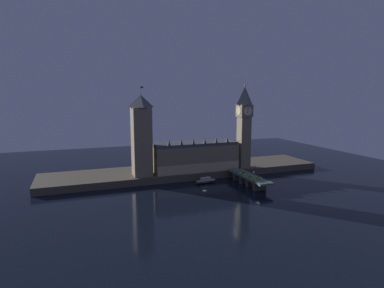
% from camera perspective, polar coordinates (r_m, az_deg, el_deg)
% --- Properties ---
extents(ground_plane, '(400.00, 400.00, 0.00)m').
position_cam_1_polar(ground_plane, '(222.81, 2.23, -7.67)').
color(ground_plane, black).
extents(embankment, '(220.00, 42.00, 5.14)m').
position_cam_1_polar(embankment, '(257.34, -1.13, -4.84)').
color(embankment, '#4C4438').
rests_on(embankment, ground_plane).
extents(parliament_hall, '(65.26, 23.41, 25.90)m').
position_cam_1_polar(parliament_hall, '(249.73, 0.44, -2.12)').
color(parliament_hall, '#7F7056').
rests_on(parliament_hall, embankment).
extents(clock_tower, '(10.63, 10.74, 65.82)m').
position_cam_1_polar(clock_tower, '(257.75, 9.25, 3.49)').
color(clock_tower, '#7F7056').
rests_on(clock_tower, embankment).
extents(victoria_tower, '(13.36, 13.36, 63.94)m').
position_cam_1_polar(victoria_tower, '(231.48, -8.97, 1.52)').
color(victoria_tower, '#7F7056').
rests_on(victoria_tower, embankment).
extents(bridge, '(10.55, 46.00, 6.65)m').
position_cam_1_polar(bridge, '(231.18, 10.06, -6.07)').
color(bridge, '#476656').
rests_on(bridge, ground_plane).
extents(car_northbound_lead, '(1.90, 4.52, 1.57)m').
position_cam_1_polar(car_northbound_lead, '(231.95, 9.18, -5.23)').
color(car_northbound_lead, yellow).
rests_on(car_northbound_lead, bridge).
extents(car_northbound_trail, '(1.87, 4.10, 1.38)m').
position_cam_1_polar(car_northbound_trail, '(223.97, 10.40, -5.79)').
color(car_northbound_trail, yellow).
rests_on(car_northbound_trail, bridge).
extents(car_southbound_lead, '(1.85, 4.70, 1.56)m').
position_cam_1_polar(car_southbound_lead, '(223.60, 11.86, -5.84)').
color(car_southbound_lead, yellow).
rests_on(car_southbound_lead, bridge).
extents(pedestrian_near_rail, '(0.38, 0.38, 1.68)m').
position_cam_1_polar(pedestrian_near_rail, '(216.21, 10.95, -6.27)').
color(pedestrian_near_rail, black).
rests_on(pedestrian_near_rail, bridge).
extents(pedestrian_mid_walk, '(0.38, 0.38, 1.66)m').
position_cam_1_polar(pedestrian_mid_walk, '(234.04, 10.87, -5.12)').
color(pedestrian_mid_walk, black).
rests_on(pedestrian_mid_walk, bridge).
extents(pedestrian_far_rail, '(0.38, 0.38, 1.77)m').
position_cam_1_polar(pedestrian_far_rail, '(235.83, 7.98, -4.92)').
color(pedestrian_far_rail, black).
rests_on(pedestrian_far_rail, bridge).
extents(street_lamp_near, '(1.34, 0.60, 6.59)m').
position_cam_1_polar(street_lamp_near, '(214.88, 10.94, -5.47)').
color(street_lamp_near, '#2D3333').
rests_on(street_lamp_near, bridge).
extents(street_lamp_mid, '(1.34, 0.60, 7.06)m').
position_cam_1_polar(street_lamp_mid, '(232.15, 11.18, -4.34)').
color(street_lamp_mid, '#2D3333').
rests_on(street_lamp_mid, bridge).
extents(street_lamp_far, '(1.34, 0.60, 6.45)m').
position_cam_1_polar(street_lamp_far, '(239.77, 7.27, -3.92)').
color(street_lamp_far, '#2D3333').
rests_on(street_lamp_far, bridge).
extents(boat_upstream, '(16.88, 7.01, 4.21)m').
position_cam_1_polar(boat_upstream, '(232.26, 2.44, -6.60)').
color(boat_upstream, '#28282D').
rests_on(boat_upstream, ground_plane).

